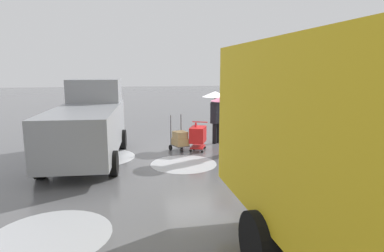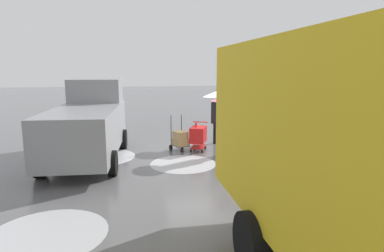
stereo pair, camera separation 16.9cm
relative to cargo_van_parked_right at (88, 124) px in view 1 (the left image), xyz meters
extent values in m
plane|color=#5B5B5E|center=(-3.87, -0.69, -1.18)|extent=(90.00, 90.00, 0.00)
cylinder|color=silver|center=(-0.28, -0.13, -1.18)|extent=(2.43, 2.43, 0.01)
cylinder|color=#ADAFB5|center=(0.01, 5.21, -1.18)|extent=(2.20, 2.20, 0.01)
cylinder|color=#ADAFB5|center=(-3.02, 1.09, -1.18)|extent=(2.10, 2.10, 0.01)
cylinder|color=#ADAFB5|center=(-5.77, 5.26, -1.18)|extent=(2.55, 2.55, 0.01)
cube|color=gray|center=(0.01, 0.26, -0.12)|extent=(2.17, 5.28, 1.40)
cube|color=gray|center=(-0.07, -1.64, 1.00)|extent=(1.90, 1.47, 0.84)
cube|color=black|center=(-0.10, -2.36, 0.20)|extent=(1.66, 0.13, 0.63)
cube|color=#232326|center=(-0.10, -2.40, -0.86)|extent=(1.96, 0.24, 0.24)
cylinder|color=black|center=(0.92, -1.39, -0.82)|extent=(0.27, 0.73, 0.72)
cylinder|color=black|center=(-1.03, -1.31, -0.82)|extent=(0.27, 0.73, 0.72)
cylinder|color=black|center=(1.06, 1.83, -0.82)|extent=(0.27, 0.73, 0.72)
cylinder|color=black|center=(-0.90, 1.91, -0.82)|extent=(0.27, 0.73, 0.72)
cylinder|color=black|center=(-3.30, 6.87, -0.70)|extent=(0.33, 0.97, 0.96)
cube|color=red|center=(-3.78, -0.55, -0.58)|extent=(0.76, 0.90, 0.56)
cube|color=red|center=(-3.78, -0.55, -1.04)|extent=(0.68, 0.81, 0.04)
cylinder|color=red|center=(-3.94, -0.94, -0.18)|extent=(0.55, 0.24, 0.04)
sphere|color=black|center=(-3.87, -0.19, -1.13)|extent=(0.10, 0.10, 0.10)
sphere|color=black|center=(-3.48, -0.34, -1.13)|extent=(0.10, 0.10, 0.10)
sphere|color=black|center=(-4.09, -0.76, -1.13)|extent=(0.10, 0.10, 0.10)
sphere|color=black|center=(-3.70, -0.91, -1.13)|extent=(0.10, 0.10, 0.10)
cylinder|color=red|center=(-3.67, -0.48, -0.48)|extent=(0.17, 0.29, 0.69)
cube|color=#515156|center=(-3.13, -0.55, -0.96)|extent=(0.68, 0.74, 0.03)
cylinder|color=#515156|center=(-3.21, -0.91, -0.41)|extent=(0.04, 0.04, 1.10)
cylinder|color=#515156|center=(-2.80, -0.73, -0.41)|extent=(0.04, 0.04, 1.10)
cylinder|color=black|center=(-3.23, -0.92, -1.08)|extent=(0.13, 0.20, 0.20)
cylinder|color=black|center=(-2.79, -0.73, -1.08)|extent=(0.13, 0.20, 0.20)
cube|color=tan|center=(-3.13, -0.55, -0.83)|extent=(0.63, 0.69, 0.25)
cube|color=tan|center=(-3.13, -0.55, -0.57)|extent=(0.56, 0.59, 0.26)
cylinder|color=black|center=(-4.82, -1.68, -0.77)|extent=(0.18, 0.18, 0.82)
cylinder|color=black|center=(-4.66, -1.56, -0.77)|extent=(0.18, 0.18, 0.82)
cube|color=black|center=(-4.74, -1.62, 0.06)|extent=(0.52, 0.49, 0.84)
sphere|color=tan|center=(-4.74, -1.62, 0.60)|extent=(0.22, 0.22, 0.22)
cylinder|color=black|center=(-4.95, -1.77, 0.01)|extent=(0.10, 0.10, 0.55)
cylinder|color=black|center=(-4.61, -1.49, 0.28)|extent=(0.26, 0.30, 0.50)
cylinder|color=#333338|center=(-4.66, -1.56, 0.44)|extent=(0.02, 0.02, 0.86)
cone|color=white|center=(-4.66, -1.56, 0.82)|extent=(1.04, 1.04, 0.22)
sphere|color=#333338|center=(-4.66, -1.56, 0.95)|extent=(0.04, 0.04, 0.04)
cylinder|color=black|center=(-4.77, 0.32, -0.77)|extent=(0.18, 0.18, 0.82)
cylinder|color=black|center=(-4.62, 0.19, -0.77)|extent=(0.18, 0.18, 0.82)
cube|color=#B2A899|center=(-4.70, 0.25, 0.06)|extent=(0.52, 0.50, 0.84)
sphere|color=tan|center=(-4.70, 0.25, 0.60)|extent=(0.22, 0.22, 0.22)
cylinder|color=#B2A899|center=(-4.90, 0.42, 0.01)|extent=(0.10, 0.10, 0.55)
cylinder|color=#B2A899|center=(-4.55, 0.15, 0.28)|extent=(0.27, 0.29, 0.50)
cylinder|color=#333338|center=(-4.62, 0.19, 0.44)|extent=(0.02, 0.02, 0.86)
cone|color=#E0668E|center=(-4.62, 0.19, 0.82)|extent=(1.04, 1.04, 0.22)
sphere|color=#333338|center=(-4.62, 0.19, 0.95)|extent=(0.04, 0.04, 0.04)
camera|label=1|loc=(-1.61, 11.03, 1.81)|focal=30.59mm
camera|label=2|loc=(-1.78, 11.05, 1.81)|focal=30.59mm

